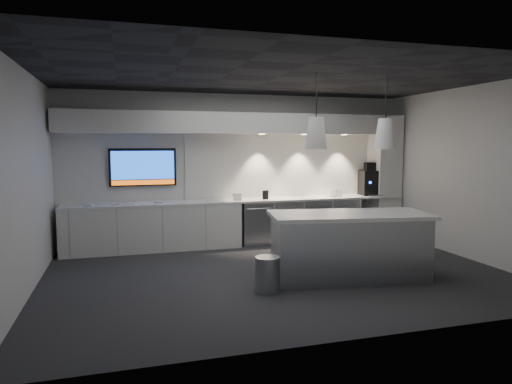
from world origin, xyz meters
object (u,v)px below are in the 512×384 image
object	(u,v)px
coffee_machine	(370,182)
island	(349,246)
wall_tv	(143,167)
bin	(268,274)

from	to	relation	value
coffee_machine	island	bearing A→B (deg)	-115.34
wall_tv	island	xyz separation A→B (m)	(2.82, -2.99, -1.06)
island	bin	world-z (taller)	island
bin	coffee_machine	xyz separation A→B (m)	(3.28, 2.99, 0.95)
island	bin	size ratio (longest dim) A/B	5.10
wall_tv	island	size ratio (longest dim) A/B	0.51
island	bin	distance (m)	1.40
wall_tv	coffee_machine	size ratio (longest dim) A/B	1.76
wall_tv	island	distance (m)	4.24
island	coffee_machine	distance (m)	3.42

